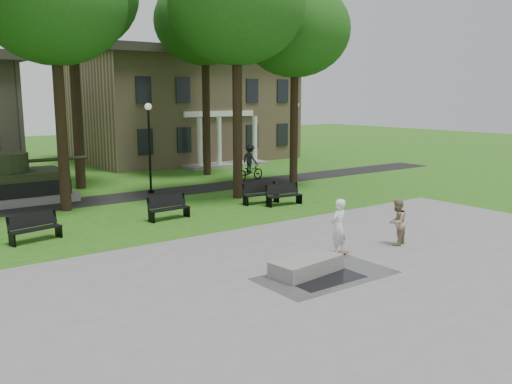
% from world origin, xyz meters
% --- Properties ---
extents(ground, '(120.00, 120.00, 0.00)m').
position_xyz_m(ground, '(0.00, 0.00, 0.00)').
color(ground, '#2A4E12').
rests_on(ground, ground).
extents(plaza, '(22.00, 16.00, 0.02)m').
position_xyz_m(plaza, '(0.00, -5.00, 0.01)').
color(plaza, gray).
rests_on(plaza, ground).
extents(footpath, '(44.00, 2.60, 0.01)m').
position_xyz_m(footpath, '(0.00, 12.00, 0.01)').
color(footpath, black).
rests_on(footpath, ground).
extents(building_right, '(17.00, 12.00, 8.60)m').
position_xyz_m(building_right, '(10.00, 26.00, 4.34)').
color(building_right, '#9E8460').
rests_on(building_right, ground).
extents(tree_1, '(6.20, 6.20, 11.63)m').
position_xyz_m(tree_1, '(-4.50, 10.50, 8.95)').
color(tree_1, black).
rests_on(tree_1, ground).
extents(tree_2, '(6.60, 6.60, 12.16)m').
position_xyz_m(tree_2, '(3.50, 8.50, 9.32)').
color(tree_2, black).
rests_on(tree_2, ground).
extents(tree_3, '(6.00, 6.00, 11.19)m').
position_xyz_m(tree_3, '(8.00, 9.50, 8.60)').
color(tree_3, black).
rests_on(tree_3, ground).
extents(tree_5, '(6.40, 6.40, 12.44)m').
position_xyz_m(tree_5, '(6.50, 16.50, 9.67)').
color(tree_5, black).
rests_on(tree_5, ground).
extents(lamp_mid, '(0.36, 0.36, 4.73)m').
position_xyz_m(lamp_mid, '(0.50, 12.30, 2.79)').
color(lamp_mid, black).
rests_on(lamp_mid, ground).
extents(lamp_right, '(0.36, 0.36, 4.73)m').
position_xyz_m(lamp_right, '(10.50, 12.30, 2.79)').
color(lamp_right, black).
rests_on(lamp_right, ground).
extents(tank_monument, '(7.45, 3.40, 2.40)m').
position_xyz_m(tank_monument, '(-6.46, 14.00, 0.86)').
color(tank_monument, gray).
rests_on(tank_monument, ground).
extents(puddle, '(2.20, 1.20, 0.00)m').
position_xyz_m(puddle, '(-1.50, -3.26, 0.02)').
color(puddle, black).
rests_on(puddle, plaza).
extents(concrete_block, '(2.30, 1.26, 0.45)m').
position_xyz_m(concrete_block, '(-1.63, -2.57, 0.24)').
color(concrete_block, gray).
rests_on(concrete_block, plaza).
extents(skateboard, '(0.80, 0.35, 0.07)m').
position_xyz_m(skateboard, '(0.40, -1.88, 0.06)').
color(skateboard, brown).
rests_on(skateboard, plaza).
extents(skateboarder, '(0.75, 0.58, 1.82)m').
position_xyz_m(skateboarder, '(0.48, -1.71, 0.93)').
color(skateboarder, white).
rests_on(skateboarder, plaza).
extents(friend_watching, '(0.94, 0.84, 1.60)m').
position_xyz_m(friend_watching, '(2.91, -2.09, 0.82)').
color(friend_watching, '#9D8565').
rests_on(friend_watching, plaza).
extents(cyclist, '(2.10, 1.22, 2.22)m').
position_xyz_m(cyclist, '(7.37, 12.87, 0.91)').
color(cyclist, black).
rests_on(cyclist, ground).
extents(park_bench_0, '(1.85, 0.88, 1.00)m').
position_xyz_m(park_bench_0, '(-7.01, 5.85, 0.52)').
color(park_bench_0, black).
rests_on(park_bench_0, ground).
extents(park_bench_1, '(1.83, 0.66, 1.00)m').
position_xyz_m(park_bench_1, '(-1.58, 6.20, 0.52)').
color(park_bench_1, black).
rests_on(park_bench_1, ground).
extents(park_bench_2, '(1.84, 0.72, 1.00)m').
position_xyz_m(park_bench_2, '(3.53, 6.64, 0.52)').
color(park_bench_2, black).
rests_on(park_bench_2, ground).
extents(park_bench_3, '(1.84, 0.69, 1.00)m').
position_xyz_m(park_bench_3, '(4.20, 5.72, 0.52)').
color(park_bench_3, black).
rests_on(park_bench_3, ground).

